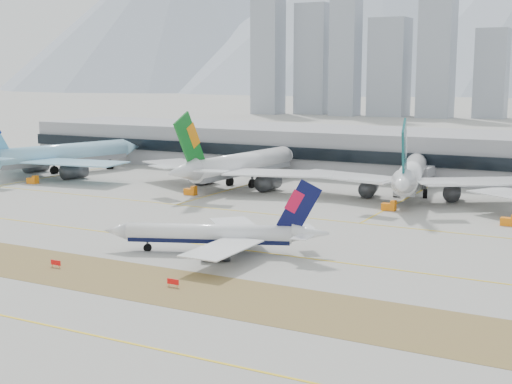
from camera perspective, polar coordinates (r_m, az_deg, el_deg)
The scene contains 14 objects.
ground at distance 150.21m, azimuth -3.87°, elevation -3.76°, with size 3000.00×3000.00×0.00m, color gray.
apron_markings at distance 109.87m, azimuth -19.05°, elevation -9.20°, with size 360.00×122.22×0.06m.
taxiing_airliner at distance 137.77m, azimuth -3.12°, elevation -3.42°, with size 42.27×35.71×14.86m.
widebody_korean at distance 253.08m, azimuth -15.61°, elevation 2.81°, with size 68.43×68.27×25.17m.
widebody_eva at distance 217.95m, azimuth -1.39°, elevation 2.10°, with size 68.60×67.37×24.54m.
widebody_cathay at distance 202.96m, azimuth 12.26°, elevation 1.32°, with size 66.17×65.69×24.06m.
terminal at distance 252.63m, azimuth 9.98°, elevation 3.19°, with size 280.00×43.10×15.00m.
hold_sign_left at distance 132.67m, azimuth -15.73°, elevation -5.47°, with size 2.20×0.15×1.35m.
hold_sign_right at distance 117.12m, azimuth -6.66°, elevation -7.14°, with size 2.20×0.15×1.35m.
gse_a at distance 236.22m, azimuth -17.41°, elevation 0.90°, with size 3.55×2.00×2.60m.
gse_b at distance 205.08m, azimuth -5.23°, elevation 0.06°, with size 3.55×2.00×2.60m.
gse_c at distance 183.99m, azimuth 10.63°, elevation -1.13°, with size 3.55×2.00×2.60m.
gse_extra at distance 172.54m, azimuth 19.61°, elevation -2.21°, with size 3.55×2.00×2.60m.
city_skyline at distance 606.46m, azimuth 10.45°, elevation 10.69°, with size 342.00×49.80×140.00m.
Camera 1 is at (77.34, -124.20, 34.01)m, focal length 50.00 mm.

